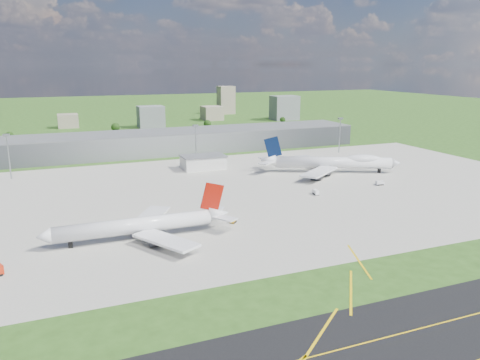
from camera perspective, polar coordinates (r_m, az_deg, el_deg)
name	(u,v)px	position (r m, az deg, el deg)	size (l,w,h in m)	color
ground	(169,156)	(338.97, -8.67, 2.94)	(1400.00, 1400.00, 0.00)	#2A4C18
apron	(239,192)	(239.34, -0.14, -1.49)	(360.00, 190.00, 0.08)	#9A968C
terminal	(164,142)	(352.07, -9.29, 4.56)	(300.00, 42.00, 15.00)	slate
ops_building	(203,162)	(293.43, -4.51, 2.15)	(26.00, 16.00, 8.00)	silver
mast_west	(8,148)	(293.83, -26.46, 3.46)	(3.50, 2.00, 25.90)	gray
mast_center	(196,137)	(305.13, -5.41, 5.20)	(3.50, 2.00, 25.90)	gray
mast_east	(340,129)	(352.24, 12.09, 6.12)	(3.50, 2.00, 25.90)	gray
airliner_red_twin	(142,226)	(178.95, -11.85, -5.46)	(70.63, 55.20, 19.42)	white
airliner_blue_quad	(333,163)	(287.43, 11.26, 2.10)	(78.86, 59.78, 21.91)	white
tug_yellow	(233,221)	(193.46, -0.84, -5.00)	(3.74, 3.83, 1.72)	#C38F0B
van_white_near	(316,192)	(237.56, 9.24, -1.50)	(2.77, 4.90, 2.38)	white
van_white_far	(380,183)	(263.86, 16.68, -0.37)	(4.67, 2.71, 2.31)	silver
bldg_cw	(68,121)	(517.55, -20.24, 6.78)	(20.00, 18.00, 14.00)	gray
bldg_c	(151,117)	(496.38, -10.82, 7.58)	(26.00, 20.00, 22.00)	slate
bldg_ce	(212,113)	(555.68, -3.45, 8.14)	(22.00, 24.00, 16.00)	gray
bldg_e	(284,108)	(558.68, 5.43, 8.75)	(30.00, 22.00, 28.00)	slate
bldg_tall_e	(226,100)	(624.45, -1.72, 9.72)	(20.00, 18.00, 36.00)	gray
tree_w	(10,136)	(444.44, -26.28, 4.88)	(6.75, 6.75, 8.25)	#382314
tree_c	(115,127)	(461.25, -14.94, 6.25)	(8.10, 8.10, 9.90)	#382314
tree_e	(207,124)	(475.83, -3.99, 6.86)	(7.65, 7.65, 9.35)	#382314
tree_far_e	(283,120)	(519.57, 5.21, 7.33)	(6.30, 6.30, 7.70)	#382314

